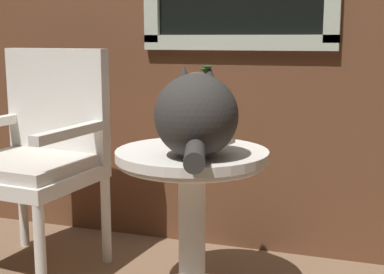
{
  "coord_description": "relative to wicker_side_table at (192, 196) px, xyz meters",
  "views": [
    {
      "loc": [
        0.8,
        -1.77,
        1.02
      ],
      "look_at": [
        0.16,
        0.12,
        0.66
      ],
      "focal_mm": 51.43,
      "sensor_mm": 36.0,
      "label": 1
    }
  ],
  "objects": [
    {
      "name": "wicker_side_table",
      "position": [
        0.0,
        0.0,
        0.0
      ],
      "size": [
        0.57,
        0.57,
        0.61
      ],
      "color": "silver",
      "rests_on": "ground_plane"
    },
    {
      "name": "pewter_vase_with_ivy",
      "position": [
        0.02,
        0.13,
        0.28
      ],
      "size": [
        0.14,
        0.14,
        0.31
      ],
      "color": "#99999E",
      "rests_on": "wicker_side_table"
    },
    {
      "name": "cat",
      "position": [
        0.04,
        -0.08,
        0.33
      ],
      "size": [
        0.37,
        0.63,
        0.31
      ],
      "color": "#33302D",
      "rests_on": "wicker_side_table"
    },
    {
      "name": "wicker_chair",
      "position": [
        -0.75,
        0.12,
        0.11
      ],
      "size": [
        0.57,
        0.55,
        0.97
      ],
      "color": "silver",
      "rests_on": "ground_plane"
    }
  ]
}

